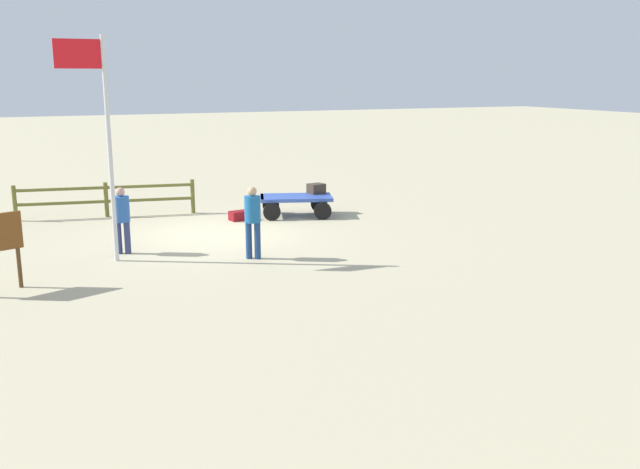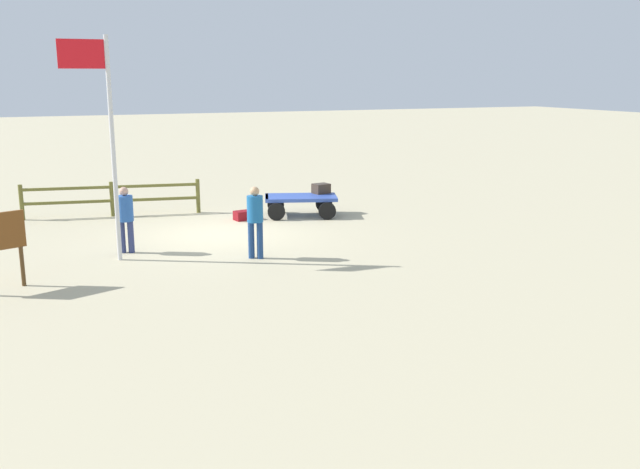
{
  "view_description": "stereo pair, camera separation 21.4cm",
  "coord_description": "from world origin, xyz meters",
  "px_view_note": "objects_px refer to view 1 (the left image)",
  "views": [
    {
      "loc": [
        4.74,
        17.19,
        4.01
      ],
      "look_at": [
        -0.24,
        6.0,
        1.23
      ],
      "focal_mm": 39.28,
      "sensor_mm": 36.0,
      "label": 1
    },
    {
      "loc": [
        4.54,
        17.28,
        4.01
      ],
      "look_at": [
        -0.24,
        6.0,
        1.23
      ],
      "focal_mm": 39.28,
      "sensor_mm": 36.0,
      "label": 2
    }
  ],
  "objects_px": {
    "flagpole": "(102,127)",
    "luggage_cart": "(295,201)",
    "worker_trailing": "(122,215)",
    "suitcase_maroon": "(316,189)",
    "suitcase_tan": "(240,216)",
    "worker_lead": "(253,217)"
  },
  "relations": [
    {
      "from": "flagpole",
      "to": "luggage_cart",
      "type": "bearing_deg",
      "value": -151.31
    },
    {
      "from": "luggage_cart",
      "to": "worker_trailing",
      "type": "distance_m",
      "value": 5.86
    },
    {
      "from": "suitcase_maroon",
      "to": "flagpole",
      "type": "relative_size",
      "value": 0.11
    },
    {
      "from": "suitcase_maroon",
      "to": "suitcase_tan",
      "type": "bearing_deg",
      "value": 1.91
    },
    {
      "from": "luggage_cart",
      "to": "suitcase_maroon",
      "type": "bearing_deg",
      "value": -166.31
    },
    {
      "from": "worker_lead",
      "to": "luggage_cart",
      "type": "bearing_deg",
      "value": -122.98
    },
    {
      "from": "suitcase_maroon",
      "to": "flagpole",
      "type": "height_order",
      "value": "flagpole"
    },
    {
      "from": "suitcase_maroon",
      "to": "worker_trailing",
      "type": "xyz_separation_m",
      "value": [
        6.03,
        2.68,
        0.17
      ]
    },
    {
      "from": "luggage_cart",
      "to": "worker_trailing",
      "type": "height_order",
      "value": "worker_trailing"
    },
    {
      "from": "flagpole",
      "to": "suitcase_maroon",
      "type": "bearing_deg",
      "value": -152.9
    },
    {
      "from": "luggage_cart",
      "to": "worker_lead",
      "type": "xyz_separation_m",
      "value": [
        2.69,
        4.15,
        0.51
      ]
    },
    {
      "from": "suitcase_maroon",
      "to": "worker_lead",
      "type": "relative_size",
      "value": 0.32
    },
    {
      "from": "luggage_cart",
      "to": "worker_lead",
      "type": "relative_size",
      "value": 1.42
    },
    {
      "from": "luggage_cart",
      "to": "suitcase_tan",
      "type": "distance_m",
      "value": 1.69
    },
    {
      "from": "suitcase_tan",
      "to": "flagpole",
      "type": "bearing_deg",
      "value": 38.6
    },
    {
      "from": "worker_lead",
      "to": "worker_trailing",
      "type": "distance_m",
      "value": 3.08
    },
    {
      "from": "worker_trailing",
      "to": "luggage_cart",
      "type": "bearing_deg",
      "value": -154.75
    },
    {
      "from": "suitcase_tan",
      "to": "worker_trailing",
      "type": "xyz_separation_m",
      "value": [
        3.63,
        2.6,
        0.78
      ]
    },
    {
      "from": "worker_trailing",
      "to": "worker_lead",
      "type": "bearing_deg",
      "value": 147.46
    },
    {
      "from": "suitcase_maroon",
      "to": "flagpole",
      "type": "bearing_deg",
      "value": 27.1
    },
    {
      "from": "worker_trailing",
      "to": "flagpole",
      "type": "distance_m",
      "value": 2.16
    },
    {
      "from": "suitcase_tan",
      "to": "worker_trailing",
      "type": "bearing_deg",
      "value": 35.54
    }
  ]
}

